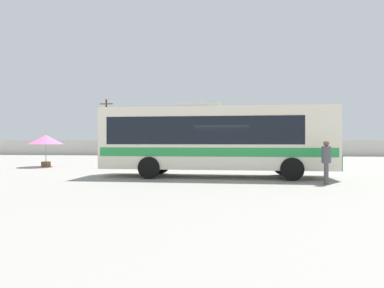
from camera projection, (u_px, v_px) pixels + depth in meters
The scene contains 13 objects.
ground_plane at pixel (223, 163), 25.71m from camera, with size 300.00×300.00×0.00m, color gray.
perimeter_wall at pixel (224, 148), 39.60m from camera, with size 80.00×0.30×1.89m, color beige.
coach_bus_cream_green at pixel (213, 138), 15.96m from camera, with size 11.23×2.85×3.64m.
attendant_by_bus_door at pixel (326, 160), 13.14m from camera, with size 0.47×0.47×1.80m.
vendor_umbrella_near_gate_pink at pixel (46, 140), 22.27m from camera, with size 2.29×2.29×2.20m.
parked_car_leftmost_red at pixel (124, 150), 37.62m from camera, with size 4.07×2.02×1.49m.
parked_car_second_dark_blue at pixel (173, 150), 37.49m from camera, with size 4.52×2.26×1.44m.
parked_car_third_maroon at pixel (228, 150), 36.33m from camera, with size 4.59×2.05×1.40m.
parked_car_rightmost_grey at pixel (285, 150), 35.52m from camera, with size 4.55×2.16×1.52m.
utility_pole_near at pixel (106, 126), 43.48m from camera, with size 1.80×0.24×7.45m.
roadside_tree_left at pixel (151, 121), 45.36m from camera, with size 4.48×4.48×6.55m.
roadside_tree_midleft at pixel (212, 117), 45.42m from camera, with size 5.30×5.30×7.46m.
roadside_tree_midright at pixel (282, 123), 44.45m from camera, with size 3.90×3.90×5.95m.
Camera 1 is at (0.21, -15.81, 1.76)m, focal length 30.07 mm.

